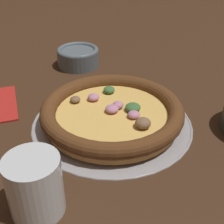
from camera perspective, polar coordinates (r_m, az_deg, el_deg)
The scene contains 5 objects.
ground_plane at distance 0.62m, azimuth 0.00°, elevation -2.11°, with size 3.00×3.00×0.00m, color #3D2616.
pizza_tray at distance 0.62m, azimuth 0.00°, elevation -1.91°, with size 0.32×0.32×0.01m.
pizza at distance 0.61m, azimuth 0.02°, elevation -0.08°, with size 0.28×0.28×0.04m.
bowl_far at distance 0.86m, azimuth -6.22°, elevation 10.07°, with size 0.11×0.11×0.05m.
drinking_cup at distance 0.44m, azimuth -13.93°, elevation -12.97°, with size 0.08×0.08×0.09m.
Camera 1 is at (0.51, 0.08, 0.35)m, focal length 50.00 mm.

